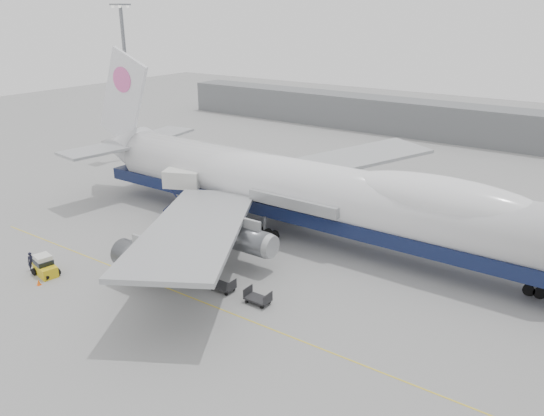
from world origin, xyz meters
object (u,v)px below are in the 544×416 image
Objects in this scene: airliner at (307,190)px; ground_worker at (31,261)px; catering_truck at (184,191)px; baggage_tug at (45,266)px.

airliner is 34.23× the size of ground_worker.
baggage_tug is at bearing -114.41° from catering_truck.
catering_truck is at bearing -167.51° from airliner.
airliner is 29.62m from ground_worker.
catering_truck is at bearing 15.45° from ground_worker.
baggage_tug is 1.53× the size of ground_worker.
catering_truck is 19.90m from ground_worker.
catering_truck reaches higher than ground_worker.
airliner is at bearing -15.94° from ground_worker.
ground_worker is (-1.88, -0.22, 0.08)m from baggage_tug.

